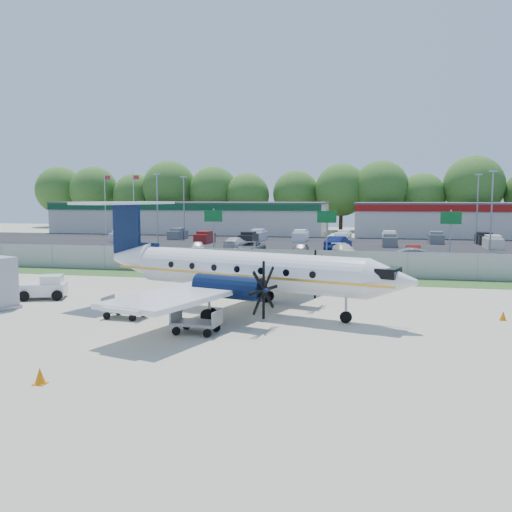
% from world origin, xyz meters
% --- Properties ---
extents(ground, '(170.00, 170.00, 0.00)m').
position_xyz_m(ground, '(0.00, 0.00, 0.00)').
color(ground, '#B8B29C').
rests_on(ground, ground).
extents(grass_verge, '(170.00, 4.00, 0.02)m').
position_xyz_m(grass_verge, '(0.00, 12.00, 0.01)').
color(grass_verge, '#2D561E').
rests_on(grass_verge, ground).
extents(access_road, '(170.00, 8.00, 0.02)m').
position_xyz_m(access_road, '(0.00, 19.00, 0.01)').
color(access_road, black).
rests_on(access_road, ground).
extents(parking_lot, '(170.00, 32.00, 0.02)m').
position_xyz_m(parking_lot, '(0.00, 40.00, 0.01)').
color(parking_lot, black).
rests_on(parking_lot, ground).
extents(perimeter_fence, '(120.00, 0.06, 1.99)m').
position_xyz_m(perimeter_fence, '(0.00, 14.00, 1.00)').
color(perimeter_fence, gray).
rests_on(perimeter_fence, ground).
extents(building_west, '(46.40, 12.40, 5.24)m').
position_xyz_m(building_west, '(-24.00, 61.98, 2.63)').
color(building_west, beige).
rests_on(building_west, ground).
extents(building_east, '(44.40, 12.40, 5.24)m').
position_xyz_m(building_east, '(26.00, 61.98, 2.63)').
color(building_east, beige).
rests_on(building_east, ground).
extents(sign_left, '(1.80, 0.26, 5.00)m').
position_xyz_m(sign_left, '(-8.00, 22.91, 3.61)').
color(sign_left, gray).
rests_on(sign_left, ground).
extents(sign_mid, '(1.80, 0.26, 5.00)m').
position_xyz_m(sign_mid, '(3.00, 22.91, 3.61)').
color(sign_mid, gray).
rests_on(sign_mid, ground).
extents(sign_right, '(1.80, 0.26, 5.00)m').
position_xyz_m(sign_right, '(14.00, 22.91, 3.61)').
color(sign_right, gray).
rests_on(sign_right, ground).
extents(flagpole_west, '(1.06, 0.12, 10.00)m').
position_xyz_m(flagpole_west, '(-35.92, 55.00, 5.64)').
color(flagpole_west, silver).
rests_on(flagpole_west, ground).
extents(flagpole_east, '(1.06, 0.12, 10.00)m').
position_xyz_m(flagpole_east, '(-30.92, 55.00, 5.64)').
color(flagpole_east, silver).
rests_on(flagpole_east, ground).
extents(light_pole_nw, '(0.90, 0.35, 9.09)m').
position_xyz_m(light_pole_nw, '(-20.00, 38.00, 5.23)').
color(light_pole_nw, gray).
rests_on(light_pole_nw, ground).
extents(light_pole_ne, '(0.90, 0.35, 9.09)m').
position_xyz_m(light_pole_ne, '(20.00, 38.00, 5.23)').
color(light_pole_ne, gray).
rests_on(light_pole_ne, ground).
extents(light_pole_sw, '(0.90, 0.35, 9.09)m').
position_xyz_m(light_pole_sw, '(-20.00, 48.00, 5.23)').
color(light_pole_sw, gray).
rests_on(light_pole_sw, ground).
extents(light_pole_se, '(0.90, 0.35, 9.09)m').
position_xyz_m(light_pole_se, '(20.00, 48.00, 5.23)').
color(light_pole_se, gray).
rests_on(light_pole_se, ground).
extents(tree_line, '(112.00, 6.00, 14.00)m').
position_xyz_m(tree_line, '(0.00, 74.00, 0.00)').
color(tree_line, '#32601C').
rests_on(tree_line, ground).
extents(aircraft, '(19.21, 18.76, 5.87)m').
position_xyz_m(aircraft, '(0.75, -0.82, 2.27)').
color(aircraft, silver).
rests_on(aircraft, ground).
extents(pushback_tug, '(3.02, 2.64, 1.42)m').
position_xyz_m(pushback_tug, '(-11.88, 0.36, 0.68)').
color(pushback_tug, silver).
rests_on(pushback_tug, ground).
extents(baggage_cart_near, '(2.17, 1.40, 1.09)m').
position_xyz_m(baggage_cart_near, '(-4.68, -3.79, 0.51)').
color(baggage_cart_near, gray).
rests_on(baggage_cart_near, ground).
extents(baggage_cart_far, '(2.21, 1.42, 1.12)m').
position_xyz_m(baggage_cart_far, '(-0.08, -6.12, 0.52)').
color(baggage_cart_far, gray).
rests_on(baggage_cart_far, ground).
extents(cone_nose, '(0.34, 0.34, 0.49)m').
position_xyz_m(cone_nose, '(14.09, -0.17, 0.23)').
color(cone_nose, orange).
rests_on(cone_nose, ground).
extents(cone_port_wing, '(0.40, 0.40, 0.57)m').
position_xyz_m(cone_port_wing, '(-2.92, -13.94, 0.27)').
color(cone_port_wing, orange).
rests_on(cone_port_wing, ground).
extents(cone_starboard_wing, '(0.38, 0.38, 0.53)m').
position_xyz_m(cone_starboard_wing, '(0.94, 10.09, 0.25)').
color(cone_starboard_wing, orange).
rests_on(cone_starboard_wing, ground).
extents(road_car_west, '(4.67, 2.59, 1.50)m').
position_xyz_m(road_car_west, '(-23.04, 16.82, 0.00)').
color(road_car_west, maroon).
rests_on(road_car_west, ground).
extents(road_car_mid, '(5.29, 2.09, 1.71)m').
position_xyz_m(road_car_mid, '(10.13, 20.23, 0.00)').
color(road_car_mid, '#595B5E').
rests_on(road_car_mid, ground).
extents(parked_car_a, '(2.68, 4.07, 1.29)m').
position_xyz_m(parked_car_a, '(-11.75, 29.28, 0.00)').
color(parked_car_a, silver).
rests_on(parked_car_a, ground).
extents(parked_car_b, '(2.74, 5.16, 1.38)m').
position_xyz_m(parked_car_b, '(-5.72, 28.72, 0.00)').
color(parked_car_b, '#595B5E').
rests_on(parked_car_b, ground).
extents(parked_car_c, '(1.79, 4.15, 1.40)m').
position_xyz_m(parked_car_c, '(-0.16, 28.24, 0.00)').
color(parked_car_c, '#595B5E').
rests_on(parked_car_c, ground).
extents(parked_car_d, '(3.21, 4.81, 1.29)m').
position_xyz_m(parked_car_d, '(4.22, 29.02, 0.00)').
color(parked_car_d, beige).
rests_on(parked_car_d, ground).
extents(parked_car_e, '(1.48, 3.92, 1.28)m').
position_xyz_m(parked_car_e, '(11.21, 29.07, 0.00)').
color(parked_car_e, maroon).
rests_on(parked_car_e, ground).
extents(parked_car_f, '(2.35, 4.89, 1.38)m').
position_xyz_m(parked_car_f, '(-8.94, 35.02, 0.00)').
color(parked_car_f, silver).
rests_on(parked_car_f, ground).
extents(parked_car_g, '(2.88, 5.44, 1.70)m').
position_xyz_m(parked_car_g, '(3.19, 34.79, 0.00)').
color(parked_car_g, navy).
rests_on(parked_car_g, ground).
extents(far_parking_rows, '(56.00, 10.00, 1.60)m').
position_xyz_m(far_parking_rows, '(0.00, 45.00, 0.00)').
color(far_parking_rows, gray).
rests_on(far_parking_rows, ground).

